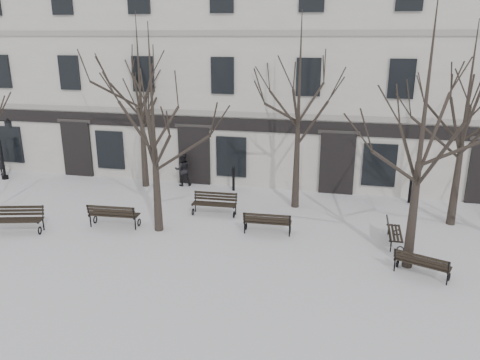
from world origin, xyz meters
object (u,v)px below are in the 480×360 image
(tree_1, at_px, (152,106))
(bench_4, at_px, (267,222))
(tree_2, at_px, (425,106))
(bench_1, at_px, (113,214))
(bench_0, at_px, (16,219))
(bench_2, at_px, (422,263))
(bench_5, at_px, (393,232))
(bench_3, at_px, (215,203))
(lamp_post, at_px, (4,144))

(tree_1, bearing_deg, bench_4, 7.67)
(bench_4, bearing_deg, tree_1, 5.14)
(tree_2, bearing_deg, bench_1, 175.38)
(tree_2, height_order, bench_4, tree_2)
(tree_2, xyz_separation_m, bench_0, (-14.21, -0.36, -4.67))
(bench_2, bearing_deg, bench_4, -1.47)
(bench_2, bearing_deg, bench_5, -53.04)
(tree_1, xyz_separation_m, bench_0, (-5.19, -1.37, -4.25))
(bench_2, height_order, bench_5, bench_2)
(bench_0, distance_m, bench_3, 7.66)
(bench_4, xyz_separation_m, lamp_post, (-14.35, 3.97, 1.37))
(bench_5, bearing_deg, tree_2, -168.42)
(bench_0, bearing_deg, bench_3, 11.84)
(tree_2, xyz_separation_m, lamp_post, (-19.23, 5.53, -3.34))
(bench_0, relative_size, lamp_post, 0.64)
(tree_2, bearing_deg, tree_1, 173.65)
(tree_1, height_order, lamp_post, tree_1)
(bench_3, xyz_separation_m, lamp_post, (-11.86, 2.45, 1.36))
(bench_5, bearing_deg, bench_4, 93.12)
(tree_1, bearing_deg, bench_3, 51.40)
(bench_1, height_order, bench_2, bench_1)
(bench_3, distance_m, bench_5, 7.16)
(bench_3, bearing_deg, tree_1, -130.89)
(bench_2, bearing_deg, tree_2, -40.68)
(tree_2, height_order, bench_5, tree_2)
(bench_4, bearing_deg, bench_5, 179.65)
(tree_2, height_order, bench_3, tree_2)
(tree_1, height_order, bench_1, tree_1)
(bench_3, bearing_deg, bench_0, -155.64)
(bench_3, height_order, bench_4, bench_3)
(bench_2, xyz_separation_m, lamp_post, (-19.56, 6.16, 1.41))
(tree_1, distance_m, lamp_post, 11.54)
(bench_2, relative_size, bench_3, 0.93)
(bench_3, xyz_separation_m, bench_4, (2.49, -1.51, -0.01))
(bench_1, bearing_deg, lamp_post, -32.51)
(bench_0, xyz_separation_m, lamp_post, (-5.02, 5.89, 1.33))
(tree_1, height_order, bench_2, tree_1)
(bench_2, relative_size, lamp_post, 0.54)
(bench_2, height_order, bench_3, bench_3)
(bench_1, relative_size, bench_5, 1.24)
(bench_1, distance_m, bench_3, 4.10)
(tree_1, distance_m, bench_1, 4.62)
(bench_2, bearing_deg, bench_1, 13.66)
(bench_4, bearing_deg, bench_3, -33.88)
(tree_1, distance_m, tree_2, 9.08)
(bench_0, distance_m, bench_1, 3.60)
(bench_2, bearing_deg, bench_3, -4.37)
(bench_3, bearing_deg, bench_1, -149.88)
(tree_1, xyz_separation_m, bench_1, (-1.81, -0.13, -4.25))
(tree_2, height_order, bench_2, tree_2)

